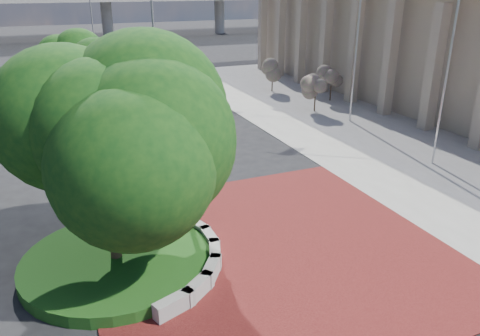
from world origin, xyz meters
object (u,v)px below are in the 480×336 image
at_px(flagpole_b, 357,37).
at_px(parked_car, 127,63).
at_px(post_clock, 181,142).
at_px(street_lamp_far, 94,20).
at_px(flagpole_a, 448,69).
at_px(street_lamp_near, 156,28).

bearing_deg(flagpole_b, parked_car, 112.08).
height_order(post_clock, flagpole_b, flagpole_b).
distance_m(parked_car, street_lamp_far, 7.52).
bearing_deg(flagpole_b, flagpole_a, -95.28).
bearing_deg(street_lamp_far, street_lamp_near, -83.51).
distance_m(post_clock, flagpole_a, 13.45).
distance_m(parked_car, street_lamp_near, 14.76).
bearing_deg(street_lamp_near, flagpole_b, -47.81).
relative_size(parked_car, flagpole_b, 0.44).
bearing_deg(street_lamp_near, street_lamp_far, 96.49).
height_order(post_clock, street_lamp_far, street_lamp_far).
bearing_deg(flagpole_a, street_lamp_near, 115.75).
height_order(flagpole_a, street_lamp_far, flagpole_a).
bearing_deg(parked_car, street_lamp_near, -111.58).
distance_m(post_clock, street_lamp_far, 39.68).
xyz_separation_m(flagpole_a, street_lamp_near, (-9.38, 19.45, 0.62)).
height_order(flagpole_a, flagpole_b, flagpole_b).
height_order(post_clock, flagpole_a, flagpole_a).
xyz_separation_m(flagpole_b, street_lamp_near, (-10.14, 11.19, -0.02)).
xyz_separation_m(post_clock, flagpole_a, (13.31, 0.18, 1.88)).
distance_m(post_clock, flagpole_b, 16.60).
relative_size(flagpole_a, street_lamp_far, 1.16).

